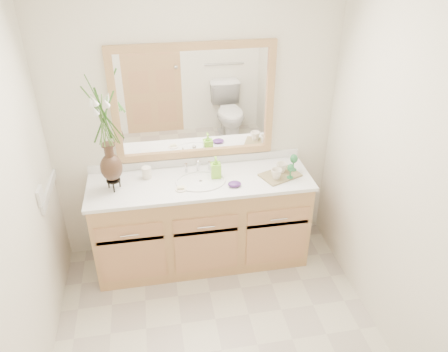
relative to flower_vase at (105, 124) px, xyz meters
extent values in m
plane|color=#B8AC9D|center=(0.69, -1.01, -1.39)|extent=(2.60, 2.60, 0.00)
cube|color=white|center=(0.69, 0.29, -0.19)|extent=(2.40, 0.02, 2.40)
cube|color=white|center=(-0.51, -1.01, -0.19)|extent=(0.02, 2.60, 2.40)
cube|color=white|center=(1.89, -1.01, -0.19)|extent=(0.02, 2.60, 2.40)
cube|color=tan|center=(0.69, 0.01, -0.99)|extent=(1.80, 0.55, 0.80)
cube|color=white|center=(0.69, 0.01, -0.58)|extent=(1.84, 0.57, 0.03)
ellipsoid|color=white|center=(0.69, -0.01, -0.62)|extent=(0.38, 0.30, 0.12)
cylinder|color=silver|center=(0.69, 0.17, -0.51)|extent=(0.02, 0.02, 0.11)
cylinder|color=silver|center=(0.59, 0.17, -0.52)|extent=(0.02, 0.02, 0.08)
cylinder|color=silver|center=(0.79, 0.17, -0.52)|extent=(0.02, 0.02, 0.08)
cube|color=white|center=(0.69, 0.27, 0.01)|extent=(1.20, 0.01, 0.85)
cube|color=tan|center=(0.69, 0.27, 0.47)|extent=(1.32, 0.04, 0.06)
cube|color=tan|center=(0.69, 0.27, -0.44)|extent=(1.32, 0.04, 0.06)
cube|color=tan|center=(0.06, 0.27, 0.01)|extent=(0.06, 0.04, 0.85)
cube|color=tan|center=(1.32, 0.27, 0.01)|extent=(0.06, 0.04, 0.85)
cube|color=white|center=(-0.50, -0.24, -0.41)|extent=(0.02, 0.12, 0.12)
cylinder|color=black|center=(0.00, 0.00, -0.48)|extent=(0.11, 0.11, 0.01)
ellipsoid|color=#312316|center=(0.00, 0.00, -0.36)|extent=(0.17, 0.17, 0.22)
cylinder|color=#312316|center=(0.00, 0.00, -0.22)|extent=(0.07, 0.07, 0.10)
cylinder|color=#4C7A33|center=(0.00, 0.00, 0.04)|extent=(0.06, 0.06, 0.40)
cylinder|color=white|center=(0.26, 0.13, -0.51)|extent=(0.08, 0.08, 0.10)
cylinder|color=white|center=(0.52, -0.11, -0.56)|extent=(0.09, 0.09, 0.01)
cube|color=beige|center=(0.52, -0.11, -0.54)|extent=(0.06, 0.04, 0.02)
imported|color=#86D933|center=(0.83, 0.05, -0.48)|extent=(0.08, 0.08, 0.17)
ellipsoid|color=#4B246C|center=(0.95, -0.13, -0.54)|extent=(0.14, 0.12, 0.04)
cube|color=brown|center=(1.36, -0.04, -0.55)|extent=(0.37, 0.31, 0.02)
imported|color=white|center=(1.31, -0.09, -0.50)|extent=(0.10, 0.10, 0.09)
imported|color=white|center=(1.38, 0.00, -0.50)|extent=(0.12, 0.12, 0.09)
cylinder|color=#26733D|center=(1.42, -0.10, -0.54)|extent=(0.05, 0.05, 0.01)
cylinder|color=#26733D|center=(1.42, -0.10, -0.50)|extent=(0.01, 0.01, 0.08)
ellipsoid|color=#26733D|center=(1.42, -0.10, -0.45)|extent=(0.06, 0.06, 0.07)
cylinder|color=#26733D|center=(1.49, 0.02, -0.54)|extent=(0.06, 0.06, 0.01)
cylinder|color=#26733D|center=(1.49, 0.02, -0.50)|extent=(0.01, 0.01, 0.09)
ellipsoid|color=#26733D|center=(1.49, 0.02, -0.44)|extent=(0.07, 0.07, 0.08)
camera|label=1|loc=(0.34, -3.04, 1.31)|focal=35.00mm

